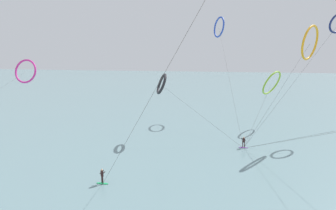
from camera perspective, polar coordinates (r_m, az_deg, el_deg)
name	(u,v)px	position (r m, az deg, el deg)	size (l,w,h in m)	color
sea_water	(207,87)	(113.23, 8.38, 3.72)	(400.00, 200.00, 0.08)	slate
surfer_emerald	(102,177)	(30.71, -13.86, -14.73)	(1.40, 0.73, 1.70)	#199351
surfer_violet	(244,143)	(41.86, 15.82, -7.80)	(1.40, 0.70, 1.70)	purple
kite_amber	(310,43)	(46.94, 28.02, 11.63)	(11.45, 7.93, 18.23)	orange
kite_charcoal	(162,84)	(43.44, -1.37, 4.52)	(14.57, 4.56, 10.88)	black
kite_lime	(272,83)	(54.20, 21.23, 4.40)	(8.24, 16.24, 10.87)	#8CC62D
kite_cobalt	(219,27)	(62.04, 10.82, 15.99)	(5.94, 24.45, 21.96)	#2647B7
kite_magenta	(25,71)	(55.12, -28.13, 6.36)	(4.48, 29.13, 13.01)	#CC288E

